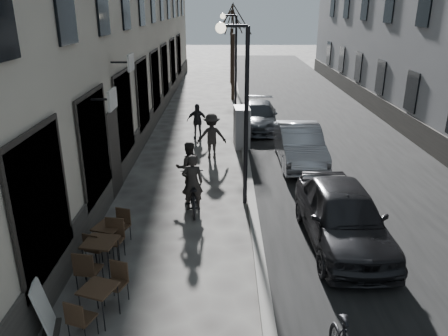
{
  "coord_description": "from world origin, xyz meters",
  "views": [
    {
      "loc": [
        -0.6,
        -5.77,
        5.51
      ],
      "look_at": [
        -0.61,
        4.13,
        1.8
      ],
      "focal_mm": 35.0,
      "sensor_mm": 36.0,
      "label": 1
    }
  ],
  "objects_px": {
    "bistro_set_b": "(101,254)",
    "pedestrian_mid": "(212,136)",
    "sign_board": "(45,312)",
    "pedestrian_far": "(197,121)",
    "pedestrian_near": "(188,167)",
    "tree_far": "(232,17)",
    "streetlamp_near": "(240,97)",
    "bicycle": "(193,193)",
    "streetlamp_far": "(233,52)",
    "utility_cabinet": "(242,127)",
    "bistro_set_a": "(99,300)",
    "car_near": "(343,215)",
    "bistro_set_c": "(109,236)",
    "tree_near": "(233,20)",
    "car_far": "(259,116)",
    "car_mid": "(299,144)"
  },
  "relations": [
    {
      "from": "bistro_set_b",
      "to": "pedestrian_mid",
      "type": "xyz_separation_m",
      "value": [
        2.16,
        7.73,
        0.37
      ]
    },
    {
      "from": "sign_board",
      "to": "pedestrian_far",
      "type": "height_order",
      "value": "pedestrian_far"
    },
    {
      "from": "pedestrian_near",
      "to": "tree_far",
      "type": "bearing_deg",
      "value": -108.56
    },
    {
      "from": "streetlamp_near",
      "to": "bicycle",
      "type": "relative_size",
      "value": 2.66
    },
    {
      "from": "bicycle",
      "to": "pedestrian_near",
      "type": "xyz_separation_m",
      "value": [
        -0.21,
        1.24,
        0.31
      ]
    },
    {
      "from": "streetlamp_far",
      "to": "pedestrian_far",
      "type": "height_order",
      "value": "streetlamp_far"
    },
    {
      "from": "streetlamp_near",
      "to": "utility_cabinet",
      "type": "distance_m",
      "value": 5.99
    },
    {
      "from": "bicycle",
      "to": "streetlamp_far",
      "type": "bearing_deg",
      "value": -101.88
    },
    {
      "from": "streetlamp_far",
      "to": "bistro_set_a",
      "type": "bearing_deg",
      "value": -99.03
    },
    {
      "from": "tree_far",
      "to": "pedestrian_far",
      "type": "xyz_separation_m",
      "value": [
        -1.7,
        -14.29,
        -3.9
      ]
    },
    {
      "from": "sign_board",
      "to": "bicycle",
      "type": "xyz_separation_m",
      "value": [
        2.27,
        5.03,
        0.09
      ]
    },
    {
      "from": "utility_cabinet",
      "to": "bistro_set_a",
      "type": "bearing_deg",
      "value": -109.55
    },
    {
      "from": "tree_far",
      "to": "pedestrian_near",
      "type": "relative_size",
      "value": 3.5
    },
    {
      "from": "car_near",
      "to": "pedestrian_far",
      "type": "bearing_deg",
      "value": 112.78
    },
    {
      "from": "streetlamp_near",
      "to": "pedestrian_near",
      "type": "height_order",
      "value": "streetlamp_near"
    },
    {
      "from": "bistro_set_c",
      "to": "sign_board",
      "type": "distance_m",
      "value": 2.7
    },
    {
      "from": "tree_near",
      "to": "bicycle",
      "type": "xyz_separation_m",
      "value": [
        -1.41,
        -15.42,
        -4.16
      ]
    },
    {
      "from": "utility_cabinet",
      "to": "tree_far",
      "type": "bearing_deg",
      "value": 86.9
    },
    {
      "from": "bicycle",
      "to": "utility_cabinet",
      "type": "bearing_deg",
      "value": -110.89
    },
    {
      "from": "streetlamp_far",
      "to": "tree_near",
      "type": "relative_size",
      "value": 0.89
    },
    {
      "from": "bistro_set_c",
      "to": "car_far",
      "type": "xyz_separation_m",
      "value": [
        4.31,
        11.05,
        0.18
      ]
    },
    {
      "from": "streetlamp_far",
      "to": "tree_near",
      "type": "distance_m",
      "value": 3.36
    },
    {
      "from": "car_mid",
      "to": "pedestrian_far",
      "type": "bearing_deg",
      "value": 141.11
    },
    {
      "from": "tree_far",
      "to": "bistro_set_b",
      "type": "xyz_separation_m",
      "value": [
        -3.15,
        -24.65,
        -4.17
      ]
    },
    {
      "from": "car_far",
      "to": "bistro_set_c",
      "type": "bearing_deg",
      "value": -107.59
    },
    {
      "from": "car_near",
      "to": "car_mid",
      "type": "relative_size",
      "value": 1.03
    },
    {
      "from": "tree_far",
      "to": "car_near",
      "type": "bearing_deg",
      "value": -84.23
    },
    {
      "from": "pedestrian_near",
      "to": "car_near",
      "type": "xyz_separation_m",
      "value": [
        3.97,
        -3.13,
        -0.07
      ]
    },
    {
      "from": "streetlamp_near",
      "to": "bicycle",
      "type": "height_order",
      "value": "streetlamp_near"
    },
    {
      "from": "pedestrian_mid",
      "to": "sign_board",
      "type": "bearing_deg",
      "value": 68.31
    },
    {
      "from": "car_near",
      "to": "pedestrian_mid",
      "type": "bearing_deg",
      "value": 116.2
    },
    {
      "from": "sign_board",
      "to": "utility_cabinet",
      "type": "height_order",
      "value": "utility_cabinet"
    },
    {
      "from": "tree_near",
      "to": "car_near",
      "type": "xyz_separation_m",
      "value": [
        2.36,
        -17.31,
        -3.91
      ]
    },
    {
      "from": "streetlamp_far",
      "to": "pedestrian_near",
      "type": "xyz_separation_m",
      "value": [
        -1.54,
        -11.18,
        -2.35
      ]
    },
    {
      "from": "bistro_set_c",
      "to": "bistro_set_a",
      "type": "bearing_deg",
      "value": -62.19
    },
    {
      "from": "utility_cabinet",
      "to": "car_mid",
      "type": "distance_m",
      "value": 2.85
    },
    {
      "from": "car_near",
      "to": "car_mid",
      "type": "height_order",
      "value": "car_near"
    },
    {
      "from": "streetlamp_near",
      "to": "tree_near",
      "type": "height_order",
      "value": "tree_near"
    },
    {
      "from": "streetlamp_near",
      "to": "tree_far",
      "type": "distance_m",
      "value": 21.05
    },
    {
      "from": "tree_near",
      "to": "pedestrian_near",
      "type": "distance_m",
      "value": 14.78
    },
    {
      "from": "tree_far",
      "to": "bistro_set_c",
      "type": "height_order",
      "value": "tree_far"
    },
    {
      "from": "streetlamp_far",
      "to": "bicycle",
      "type": "distance_m",
      "value": 12.78
    },
    {
      "from": "bistro_set_c",
      "to": "tree_near",
      "type": "bearing_deg",
      "value": 97.61
    },
    {
      "from": "bistro_set_b",
      "to": "utility_cabinet",
      "type": "height_order",
      "value": "utility_cabinet"
    },
    {
      "from": "bicycle",
      "to": "pedestrian_mid",
      "type": "bearing_deg",
      "value": -101.01
    },
    {
      "from": "tree_near",
      "to": "utility_cabinet",
      "type": "xyz_separation_m",
      "value": [
        0.2,
        -9.49,
        -3.84
      ]
    },
    {
      "from": "tree_near",
      "to": "sign_board",
      "type": "relative_size",
      "value": 5.56
    },
    {
      "from": "utility_cabinet",
      "to": "bistro_set_c",
      "type": "bearing_deg",
      "value": -116.17
    },
    {
      "from": "car_far",
      "to": "car_mid",
      "type": "bearing_deg",
      "value": -72.7
    },
    {
      "from": "sign_board",
      "to": "car_mid",
      "type": "bearing_deg",
      "value": 43.53
    }
  ]
}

